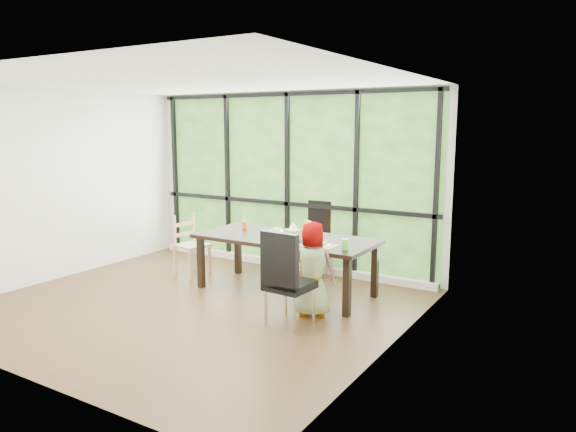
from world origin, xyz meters
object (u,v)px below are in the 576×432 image
(dining_table, at_px, (285,265))
(green_cup, at_px, (345,244))
(chair_interior_leather, at_px, (290,278))
(chair_end_beech, at_px, (192,246))
(tissue_box, at_px, (293,235))
(chair_window_leather, at_px, (319,239))
(orange_cup, at_px, (244,225))
(plate_far, at_px, (276,231))
(child_older, at_px, (311,269))
(plate_near, at_px, (322,246))
(child_toddler, at_px, (308,251))

(dining_table, height_order, green_cup, green_cup)
(dining_table, bearing_deg, chair_interior_leather, -56.18)
(chair_end_beech, relative_size, tissue_box, 5.72)
(chair_end_beech, bearing_deg, green_cup, -87.06)
(chair_window_leather, relative_size, chair_end_beech, 1.20)
(orange_cup, bearing_deg, chair_interior_leather, -39.04)
(chair_interior_leather, bearing_deg, plate_far, -48.46)
(plate_far, height_order, orange_cup, orange_cup)
(chair_window_leather, height_order, tissue_box, chair_window_leather)
(child_older, distance_m, green_cup, 0.50)
(chair_window_leather, distance_m, green_cup, 1.64)
(dining_table, relative_size, green_cup, 18.35)
(plate_near, height_order, tissue_box, tissue_box)
(dining_table, height_order, child_older, child_older)
(child_toddler, bearing_deg, chair_window_leather, 80.38)
(chair_interior_leather, xyz_separation_m, child_older, (0.03, 0.42, 0.01))
(chair_end_beech, distance_m, child_toddler, 1.72)
(chair_window_leather, bearing_deg, green_cup, -60.99)
(chair_window_leather, height_order, child_toddler, chair_window_leather)
(child_older, distance_m, tissue_box, 0.73)
(chair_interior_leather, height_order, plate_far, chair_interior_leather)
(chair_window_leather, xyz_separation_m, tissue_box, (0.22, -1.13, 0.28))
(child_older, bearing_deg, chair_window_leather, -88.50)
(chair_window_leather, distance_m, child_older, 1.74)
(chair_interior_leather, relative_size, orange_cup, 10.21)
(tissue_box, bearing_deg, green_cup, -9.86)
(tissue_box, bearing_deg, orange_cup, 162.32)
(dining_table, xyz_separation_m, tissue_box, (0.19, -0.13, 0.44))
(chair_interior_leather, height_order, chair_end_beech, chair_interior_leather)
(chair_end_beech, distance_m, green_cup, 2.62)
(child_older, bearing_deg, chair_interior_leather, 62.29)
(child_toddler, distance_m, plate_near, 1.14)
(child_toddler, distance_m, orange_cup, 0.98)
(orange_cup, xyz_separation_m, tissue_box, (0.99, -0.31, 0.01))
(chair_end_beech, distance_m, child_older, 2.37)
(plate_near, xyz_separation_m, orange_cup, (-1.46, 0.42, 0.05))
(child_older, relative_size, plate_far, 5.43)
(dining_table, xyz_separation_m, orange_cup, (-0.79, 0.18, 0.43))
(chair_interior_leather, xyz_separation_m, green_cup, (0.31, 0.74, 0.27))
(chair_window_leather, height_order, orange_cup, chair_window_leather)
(plate_far, relative_size, plate_near, 0.92)
(chair_interior_leather, bearing_deg, chair_end_beech, -19.66)
(plate_near, bearing_deg, tissue_box, 167.27)
(child_toddler, bearing_deg, plate_near, -66.75)
(chair_window_leather, height_order, plate_near, chair_window_leather)
(orange_cup, bearing_deg, plate_near, -16.09)
(dining_table, relative_size, orange_cup, 22.53)
(chair_interior_leather, bearing_deg, tissue_box, -57.45)
(plate_far, xyz_separation_m, plate_near, (0.97, -0.48, 0.00))
(plate_far, relative_size, tissue_box, 1.30)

